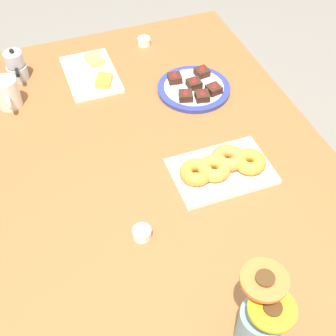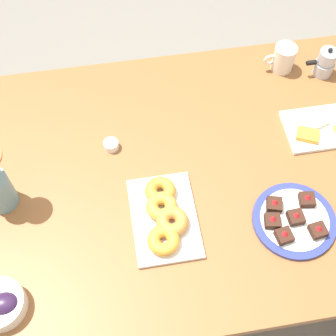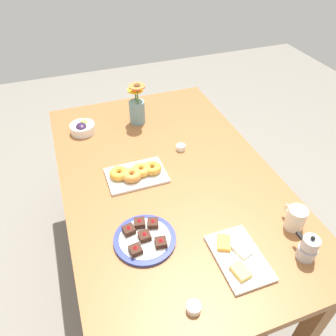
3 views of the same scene
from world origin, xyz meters
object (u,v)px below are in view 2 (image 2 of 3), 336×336
(cheese_platter, at_px, (324,128))
(croissant_platter, at_px, (164,216))
(moka_pot, at_px, (325,63))
(jam_cup_berry, at_px, (111,145))
(grape_bowl, at_px, (0,304))
(coffee_mug, at_px, (283,58))
(dessert_plate, at_px, (294,220))
(dining_table, at_px, (168,188))

(cheese_platter, distance_m, croissant_platter, 0.62)
(croissant_platter, xyz_separation_m, moka_pot, (-0.65, -0.48, 0.03))
(moka_pot, bearing_deg, jam_cup_berry, 14.33)
(grape_bowl, xyz_separation_m, cheese_platter, (-1.04, -0.42, -0.02))
(moka_pot, bearing_deg, coffee_mug, -18.35)
(cheese_platter, bearing_deg, coffee_mug, -77.78)
(jam_cup_berry, distance_m, dessert_plate, 0.61)
(dining_table, distance_m, moka_pot, 0.71)
(dining_table, height_order, cheese_platter, cheese_platter)
(coffee_mug, bearing_deg, moka_pot, 161.65)
(grape_bowl, distance_m, cheese_platter, 1.12)
(dessert_plate, xyz_separation_m, moka_pot, (-0.27, -0.55, 0.04))
(coffee_mug, height_order, cheese_platter, coffee_mug)
(croissant_platter, height_order, moka_pot, moka_pot)
(dessert_plate, bearing_deg, coffee_mug, -102.98)
(grape_bowl, height_order, cheese_platter, grape_bowl)
(croissant_platter, bearing_deg, dining_table, -103.27)
(moka_pot, bearing_deg, cheese_platter, 72.61)
(dining_table, bearing_deg, cheese_platter, -170.87)
(moka_pot, bearing_deg, grape_bowl, 30.67)
(dessert_plate, distance_m, moka_pot, 0.61)
(grape_bowl, xyz_separation_m, moka_pot, (-1.11, -0.66, 0.02))
(cheese_platter, bearing_deg, dining_table, 9.13)
(moka_pot, bearing_deg, dining_table, 28.20)
(grape_bowl, distance_m, jam_cup_berry, 0.57)
(coffee_mug, bearing_deg, dessert_plate, 77.02)
(dessert_plate, bearing_deg, croissant_platter, -10.50)
(jam_cup_berry, bearing_deg, grape_bowl, 53.83)
(coffee_mug, bearing_deg, croissant_platter, 45.77)
(cheese_platter, relative_size, moka_pot, 2.18)
(coffee_mug, distance_m, jam_cup_berry, 0.68)
(cheese_platter, height_order, dessert_plate, dessert_plate)
(croissant_platter, distance_m, dessert_plate, 0.38)
(dining_table, bearing_deg, jam_cup_berry, -38.49)
(dining_table, xyz_separation_m, croissant_platter, (0.04, 0.15, 0.11))
(croissant_platter, bearing_deg, grape_bowl, 21.48)
(jam_cup_berry, xyz_separation_m, dessert_plate, (-0.50, 0.35, -0.00))
(cheese_platter, bearing_deg, moka_pot, -107.39)
(jam_cup_berry, relative_size, moka_pot, 0.40)
(coffee_mug, relative_size, jam_cup_berry, 2.32)
(dessert_plate, bearing_deg, moka_pot, -116.69)
(grape_bowl, height_order, croissant_platter, grape_bowl)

